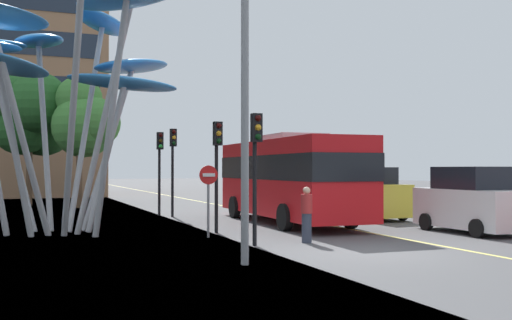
{
  "coord_description": "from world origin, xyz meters",
  "views": [
    {
      "loc": [
        -8.39,
        -13.34,
        2.17
      ],
      "look_at": [
        -0.41,
        7.04,
        2.5
      ],
      "focal_mm": 41.76,
      "sensor_mm": 36.0,
      "label": 1
    }
  ],
  "objects_px": {
    "traffic_light_island_mid": "(160,155)",
    "pedestrian": "(307,215)",
    "street_lamp": "(260,24)",
    "no_entry_sign": "(208,189)",
    "traffic_light_kerb_near": "(256,150)",
    "traffic_light_opposite": "(173,153)",
    "traffic_light_kerb_far": "(217,153)",
    "leaf_sculpture": "(70,48)",
    "car_parked_mid": "(471,202)",
    "car_side_street": "(305,191)",
    "car_parked_far": "(366,194)",
    "red_bus": "(289,175)"
  },
  "relations": [
    {
      "from": "no_entry_sign",
      "to": "red_bus",
      "type": "bearing_deg",
      "value": 39.27
    },
    {
      "from": "traffic_light_opposite",
      "to": "car_side_street",
      "type": "relative_size",
      "value": 0.98
    },
    {
      "from": "street_lamp",
      "to": "pedestrian",
      "type": "distance_m",
      "value": 6.22
    },
    {
      "from": "leaf_sculpture",
      "to": "traffic_light_kerb_far",
      "type": "xyz_separation_m",
      "value": [
        4.65,
        -1.99,
        -3.59
      ]
    },
    {
      "from": "no_entry_sign",
      "to": "traffic_light_kerb_far",
      "type": "bearing_deg",
      "value": 59.3
    },
    {
      "from": "car_side_street",
      "to": "no_entry_sign",
      "type": "xyz_separation_m",
      "value": [
        -8.18,
        -9.82,
        0.53
      ]
    },
    {
      "from": "traffic_light_kerb_far",
      "to": "leaf_sculpture",
      "type": "bearing_deg",
      "value": 156.84
    },
    {
      "from": "traffic_light_opposite",
      "to": "pedestrian",
      "type": "distance_m",
      "value": 11.06
    },
    {
      "from": "traffic_light_island_mid",
      "to": "car_side_street",
      "type": "xyz_separation_m",
      "value": [
        7.76,
        0.63,
        -1.8
      ]
    },
    {
      "from": "car_parked_mid",
      "to": "street_lamp",
      "type": "xyz_separation_m",
      "value": [
        -9.15,
        -3.51,
        4.46
      ]
    },
    {
      "from": "leaf_sculpture",
      "to": "car_side_street",
      "type": "height_order",
      "value": "leaf_sculpture"
    },
    {
      "from": "street_lamp",
      "to": "no_entry_sign",
      "type": "height_order",
      "value": "street_lamp"
    },
    {
      "from": "traffic_light_kerb_near",
      "to": "car_parked_far",
      "type": "height_order",
      "value": "traffic_light_kerb_near"
    },
    {
      "from": "traffic_light_kerb_far",
      "to": "car_parked_mid",
      "type": "bearing_deg",
      "value": -20.33
    },
    {
      "from": "car_side_street",
      "to": "car_parked_mid",
      "type": "bearing_deg",
      "value": -87.35
    },
    {
      "from": "traffic_light_kerb_near",
      "to": "traffic_light_kerb_far",
      "type": "height_order",
      "value": "traffic_light_kerb_far"
    },
    {
      "from": "traffic_light_kerb_far",
      "to": "traffic_light_island_mid",
      "type": "xyz_separation_m",
      "value": [
        -0.21,
        8.13,
        0.08
      ]
    },
    {
      "from": "red_bus",
      "to": "leaf_sculpture",
      "type": "height_order",
      "value": "leaf_sculpture"
    },
    {
      "from": "car_side_street",
      "to": "street_lamp",
      "type": "height_order",
      "value": "street_lamp"
    },
    {
      "from": "traffic_light_kerb_far",
      "to": "traffic_light_opposite",
      "type": "relative_size",
      "value": 0.94
    },
    {
      "from": "traffic_light_kerb_near",
      "to": "traffic_light_island_mid",
      "type": "height_order",
      "value": "traffic_light_island_mid"
    },
    {
      "from": "traffic_light_kerb_near",
      "to": "traffic_light_island_mid",
      "type": "distance_m",
      "value": 11.75
    },
    {
      "from": "traffic_light_kerb_near",
      "to": "pedestrian",
      "type": "bearing_deg",
      "value": 6.25
    },
    {
      "from": "red_bus",
      "to": "traffic_light_kerb_near",
      "type": "distance_m",
      "value": 7.33
    },
    {
      "from": "car_parked_mid",
      "to": "no_entry_sign",
      "type": "bearing_deg",
      "value": 167.46
    },
    {
      "from": "pedestrian",
      "to": "traffic_light_opposite",
      "type": "bearing_deg",
      "value": 97.57
    },
    {
      "from": "traffic_light_kerb_far",
      "to": "car_parked_mid",
      "type": "distance_m",
      "value": 8.8
    },
    {
      "from": "red_bus",
      "to": "car_side_street",
      "type": "xyz_separation_m",
      "value": [
        3.73,
        6.18,
        -0.93
      ]
    },
    {
      "from": "leaf_sculpture",
      "to": "pedestrian",
      "type": "xyz_separation_m",
      "value": [
        6.31,
        -5.43,
        -5.48
      ]
    },
    {
      "from": "traffic_light_opposite",
      "to": "pedestrian",
      "type": "bearing_deg",
      "value": -82.43
    },
    {
      "from": "car_parked_mid",
      "to": "no_entry_sign",
      "type": "height_order",
      "value": "no_entry_sign"
    },
    {
      "from": "leaf_sculpture",
      "to": "no_entry_sign",
      "type": "relative_size",
      "value": 4.4
    },
    {
      "from": "traffic_light_island_mid",
      "to": "street_lamp",
      "type": "bearing_deg",
      "value": -93.3
    },
    {
      "from": "traffic_light_island_mid",
      "to": "pedestrian",
      "type": "xyz_separation_m",
      "value": [
        1.87,
        -11.57,
        -1.97
      ]
    },
    {
      "from": "car_parked_far",
      "to": "car_side_street",
      "type": "distance_m",
      "value": 5.52
    },
    {
      "from": "traffic_light_opposite",
      "to": "car_parked_mid",
      "type": "bearing_deg",
      "value": -52.69
    },
    {
      "from": "traffic_light_island_mid",
      "to": "pedestrian",
      "type": "distance_m",
      "value": 11.88
    },
    {
      "from": "traffic_light_island_mid",
      "to": "car_side_street",
      "type": "relative_size",
      "value": 0.95
    },
    {
      "from": "traffic_light_kerb_near",
      "to": "car_side_street",
      "type": "relative_size",
      "value": 0.91
    },
    {
      "from": "traffic_light_kerb_near",
      "to": "no_entry_sign",
      "type": "height_order",
      "value": "traffic_light_kerb_near"
    },
    {
      "from": "traffic_light_opposite",
      "to": "no_entry_sign",
      "type": "relative_size",
      "value": 1.75
    },
    {
      "from": "street_lamp",
      "to": "traffic_light_island_mid",
      "type": "bearing_deg",
      "value": 86.7
    },
    {
      "from": "red_bus",
      "to": "traffic_light_kerb_near",
      "type": "xyz_separation_m",
      "value": [
        -3.83,
        -6.2,
        0.77
      ]
    },
    {
      "from": "traffic_light_kerb_far",
      "to": "traffic_light_opposite",
      "type": "bearing_deg",
      "value": 88.25
    },
    {
      "from": "traffic_light_opposite",
      "to": "no_entry_sign",
      "type": "distance_m",
      "value": 8.54
    },
    {
      "from": "red_bus",
      "to": "no_entry_sign",
      "type": "relative_size",
      "value": 4.47
    },
    {
      "from": "street_lamp",
      "to": "no_entry_sign",
      "type": "distance_m",
      "value": 6.76
    },
    {
      "from": "car_side_street",
      "to": "traffic_light_island_mid",
      "type": "bearing_deg",
      "value": -175.37
    },
    {
      "from": "traffic_light_island_mid",
      "to": "car_parked_far",
      "type": "height_order",
      "value": "traffic_light_island_mid"
    },
    {
      "from": "traffic_light_opposite",
      "to": "no_entry_sign",
      "type": "xyz_separation_m",
      "value": [
        -0.85,
        -8.39,
        -1.35
      ]
    }
  ]
}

